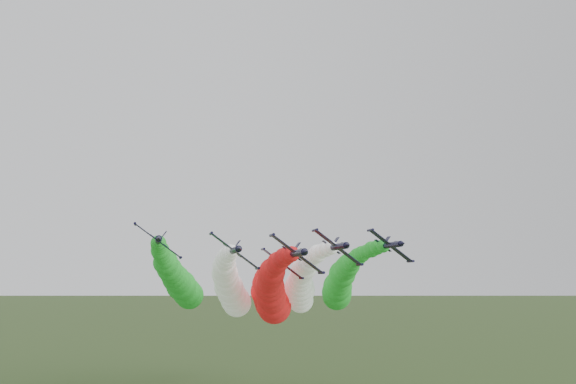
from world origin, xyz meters
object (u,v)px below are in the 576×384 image
Objects in this scene: jet_lead at (272,293)px; jet_outer_left at (179,281)px; jet_inner_right at (301,285)px; jet_outer_right at (341,283)px; jet_inner_left at (231,288)px; jet_trail at (266,293)px.

jet_outer_left is at bearing 144.85° from jet_lead.
jet_outer_right reaches higher than jet_inner_right.
jet_inner_left is 1.00× the size of jet_trail.
jet_inner_left is (-8.98, 7.28, 1.19)m from jet_lead.
jet_trail is at bearing 21.32° from jet_outer_left.
jet_lead is at bearing -147.61° from jet_outer_right.
jet_outer_right is at bearing -30.22° from jet_trail.
jet_outer_left is at bearing 178.34° from jet_outer_right.
jet_inner_right is at bearing -18.32° from jet_outer_left.
jet_inner_right reaches higher than jet_inner_left.
jet_outer_left reaches higher than jet_trail.
jet_trail is at bearing 105.32° from jet_inner_right.
jet_outer_right is (13.25, 8.63, 0.44)m from jet_inner_right.
jet_inner_left is 1.00× the size of jet_outer_left.
jet_inner_left is 1.00× the size of jet_outer_right.
jet_inner_right is 0.99× the size of jet_outer_right.
jet_outer_left is at bearing 161.68° from jet_inner_right.
jet_inner_right reaches higher than jet_trail.
jet_inner_right is 0.99× the size of jet_outer_left.
jet_outer_right is 1.00× the size of jet_trail.
jet_lead is 11.62m from jet_inner_left.
jet_inner_left is 17.60m from jet_inner_right.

